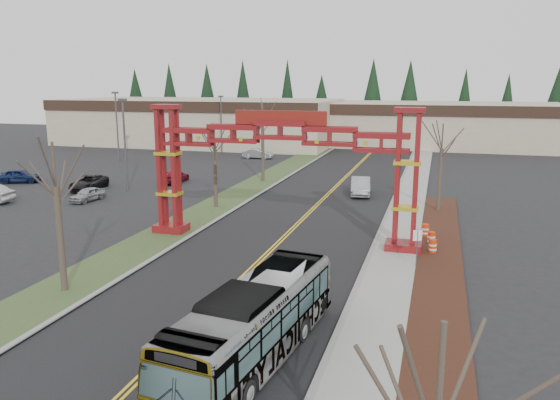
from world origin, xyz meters
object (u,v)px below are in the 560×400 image
at_px(bare_tree_median_mid, 215,150).
at_px(street_sign, 417,241).
at_px(barrel_south, 433,247).
at_px(silver_sedan, 361,186).
at_px(retail_building_east, 442,124).
at_px(transit_bus, 254,323).
at_px(parked_car_mid_b, 20,176).
at_px(barrel_mid, 431,239).
at_px(parked_car_far_a, 258,154).
at_px(barrel_north, 425,231).
at_px(light_pole_near, 125,138).
at_px(parked_car_near_a, 88,194).
at_px(parked_car_near_c, 89,183).
at_px(retail_building_west, 201,121).
at_px(bare_tree_right_far, 442,149).
at_px(parked_car_mid_a, 175,176).
at_px(bare_tree_median_near, 56,187).
at_px(bare_tree_median_far, 263,124).
at_px(light_pole_mid, 117,122).
at_px(gateway_arch, 280,152).
at_px(light_pole_far, 221,120).

bearing_deg(bare_tree_median_mid, street_sign, -33.47).
bearing_deg(barrel_south, bare_tree_median_mid, 155.44).
bearing_deg(silver_sedan, retail_building_east, 72.90).
bearing_deg(transit_bus, parked_car_mid_b, 148.63).
bearing_deg(barrel_mid, parked_car_far_a, 123.62).
bearing_deg(barrel_north, light_pole_near, 162.94).
relative_size(parked_car_near_a, parked_car_near_c, 0.70).
xyz_separation_m(retail_building_west, barrel_south, (39.76, -53.97, -3.30)).
bearing_deg(bare_tree_right_far, bare_tree_median_mid, -168.19).
distance_m(parked_car_mid_a, parked_car_mid_b, 16.30).
height_order(bare_tree_median_near, street_sign, bare_tree_median_near).
bearing_deg(parked_car_near_c, parked_car_mid_b, 160.88).
bearing_deg(bare_tree_median_mid, parked_car_far_a, 101.92).
distance_m(bare_tree_median_far, barrel_mid, 26.59).
xyz_separation_m(barrel_mid, barrel_north, (-0.43, 1.92, -0.00)).
xyz_separation_m(bare_tree_right_far, barrel_north, (-0.78, -8.16, -4.66)).
distance_m(transit_bus, parked_car_near_c, 38.03).
distance_m(bare_tree_median_mid, bare_tree_right_far, 18.39).
bearing_deg(light_pole_mid, retail_building_west, 87.89).
height_order(parked_car_far_a, barrel_north, parked_car_far_a).
height_order(light_pole_near, light_pole_mid, light_pole_mid).
xyz_separation_m(transit_bus, bare_tree_right_far, (6.51, 27.33, 3.61)).
height_order(parked_car_near_c, barrel_mid, parked_car_near_c).
bearing_deg(bare_tree_median_near, parked_car_mid_b, 134.68).
height_order(retail_building_west, light_pole_mid, light_pole_mid).
bearing_deg(parked_car_near_c, light_pole_mid, 102.68).
height_order(retail_building_east, light_pole_near, light_pole_near).
height_order(silver_sedan, parked_car_mid_b, silver_sedan).
height_order(retail_building_west, barrel_north, retail_building_west).
bearing_deg(parked_car_mid_a, barrel_mid, 144.43).
bearing_deg(bare_tree_median_near, bare_tree_median_mid, 90.00).
distance_m(gateway_arch, barrel_north, 11.37).
relative_size(gateway_arch, parked_car_mid_a, 4.14).
height_order(gateway_arch, parked_car_mid_b, gateway_arch).
height_order(retail_building_west, parked_car_near_a, retail_building_west).
bearing_deg(barrel_mid, retail_building_east, 89.67).
height_order(parked_car_far_a, bare_tree_median_far, bare_tree_median_far).
bearing_deg(transit_bus, barrel_north, 80.52).
xyz_separation_m(retail_building_east, light_pole_mid, (-40.90, -32.44, 1.78)).
xyz_separation_m(bare_tree_right_far, barrel_mid, (-0.35, -10.08, -4.66)).
relative_size(bare_tree_median_near, bare_tree_right_far, 1.06).
bearing_deg(silver_sedan, bare_tree_median_near, -119.31).
bearing_deg(retail_building_west, light_pole_far, -54.88).
bearing_deg(parked_car_far_a, light_pole_mid, 114.94).
bearing_deg(silver_sedan, parked_car_mid_b, 177.85).
bearing_deg(barrel_north, retail_building_east, 89.23).
relative_size(retail_building_west, barrel_north, 49.82).
bearing_deg(retail_building_east, bare_tree_median_mid, -108.48).
distance_m(bare_tree_median_far, street_sign, 29.65).
height_order(silver_sedan, parked_car_mid_a, silver_sedan).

